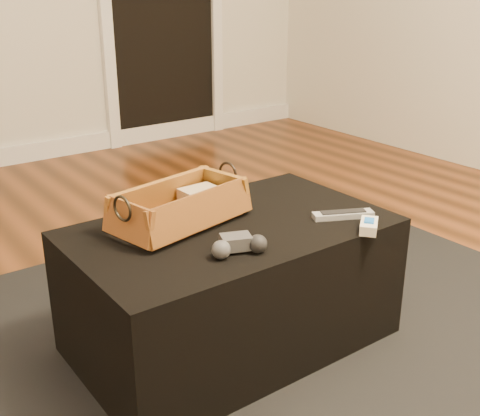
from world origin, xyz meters
TOP-DOWN VIEW (x-y plane):
  - floor at (0.00, 0.00)m, footprint 5.00×5.50m
  - area_rug at (0.07, 0.13)m, footprint 2.60×2.00m
  - ottoman at (0.07, 0.18)m, footprint 1.00×0.60m
  - tv_remote at (-0.07, 0.26)m, footprint 0.24×0.12m
  - cloth_bundle at (0.06, 0.34)m, footprint 0.12×0.09m
  - wicker_basket at (-0.05, 0.29)m, footprint 0.48×0.31m
  - game_controller at (-0.03, 0.00)m, footprint 0.17×0.12m
  - silver_remote at (0.40, 0.02)m, footprint 0.20×0.13m
  - cream_gadget at (0.39, -0.10)m, footprint 0.11×0.10m

SIDE VIEW (x-z plane):
  - floor at x=0.00m, z-range -0.01..0.00m
  - area_rug at x=0.07m, z-range 0.00..0.01m
  - ottoman at x=0.07m, z-range 0.01..0.43m
  - silver_remote at x=0.40m, z-range 0.43..0.45m
  - cream_gadget at x=0.39m, z-range 0.43..0.47m
  - game_controller at x=-0.03m, z-range 0.43..0.49m
  - tv_remote at x=-0.07m, z-range 0.45..0.47m
  - cloth_bundle at x=0.06m, z-range 0.45..0.51m
  - wicker_basket at x=-0.05m, z-range 0.41..0.56m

